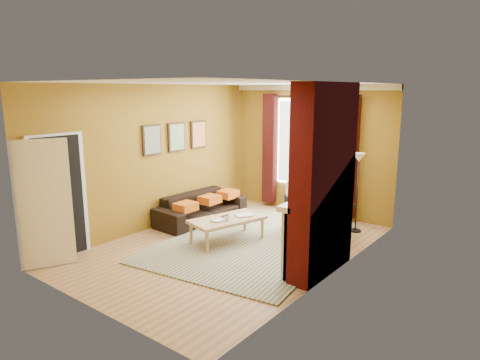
{
  "coord_description": "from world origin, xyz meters",
  "views": [
    {
      "loc": [
        4.46,
        -5.51,
        2.7
      ],
      "look_at": [
        0.0,
        0.25,
        1.15
      ],
      "focal_mm": 32.0,
      "sensor_mm": 36.0,
      "label": 1
    }
  ],
  "objects_px": {
    "armchair": "(317,216)",
    "coffee_table": "(227,221)",
    "floor_lamp": "(359,170)",
    "sofa": "(201,207)",
    "wicker_stool": "(322,210)"
  },
  "relations": [
    {
      "from": "sofa",
      "to": "coffee_table",
      "type": "distance_m",
      "value": 1.37
    },
    {
      "from": "coffee_table",
      "to": "floor_lamp",
      "type": "xyz_separation_m",
      "value": [
        1.59,
        1.97,
        0.81
      ]
    },
    {
      "from": "armchair",
      "to": "coffee_table",
      "type": "relative_size",
      "value": 0.74
    },
    {
      "from": "coffee_table",
      "to": "wicker_stool",
      "type": "relative_size",
      "value": 3.54
    },
    {
      "from": "wicker_stool",
      "to": "armchair",
      "type": "bearing_deg",
      "value": -68.75
    },
    {
      "from": "sofa",
      "to": "wicker_stool",
      "type": "relative_size",
      "value": 4.91
    },
    {
      "from": "wicker_stool",
      "to": "floor_lamp",
      "type": "bearing_deg",
      "value": -18.36
    },
    {
      "from": "sofa",
      "to": "floor_lamp",
      "type": "height_order",
      "value": "floor_lamp"
    },
    {
      "from": "sofa",
      "to": "wicker_stool",
      "type": "height_order",
      "value": "sofa"
    },
    {
      "from": "armchair",
      "to": "coffee_table",
      "type": "height_order",
      "value": "armchair"
    },
    {
      "from": "sofa",
      "to": "floor_lamp",
      "type": "relative_size",
      "value": 1.32
    },
    {
      "from": "sofa",
      "to": "armchair",
      "type": "xyz_separation_m",
      "value": [
        2.29,
        0.75,
        0.05
      ]
    },
    {
      "from": "coffee_table",
      "to": "floor_lamp",
      "type": "distance_m",
      "value": 2.66
    },
    {
      "from": "armchair",
      "to": "coffee_table",
      "type": "xyz_separation_m",
      "value": [
        -1.07,
        -1.37,
        0.05
      ]
    },
    {
      "from": "armchair",
      "to": "wicker_stool",
      "type": "distance_m",
      "value": 0.96
    }
  ]
}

